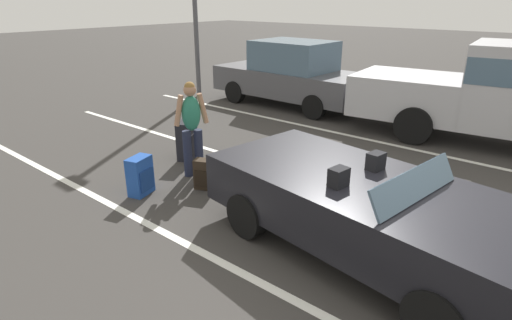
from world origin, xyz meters
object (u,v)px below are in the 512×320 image
at_px(convertible_car, 385,216).
at_px(traveler_person, 192,124).
at_px(suitcase_small_carryon, 205,174).
at_px(parked_sedan_far, 291,74).
at_px(suitcase_medium_bright, 140,176).
at_px(suitcase_large_black, 187,140).
at_px(parked_pickup_truck_near, 497,92).

distance_m(convertible_car, traveler_person, 3.66).
distance_m(convertible_car, suitcase_small_carryon, 3.08).
bearing_deg(suitcase_small_carryon, parked_sedan_far, 177.44).
bearing_deg(convertible_car, traveler_person, -177.22).
height_order(convertible_car, suitcase_small_carryon, convertible_car).
bearing_deg(traveler_person, suitcase_medium_bright, -66.23).
relative_size(suitcase_large_black, parked_pickup_truck_near, 0.14).
bearing_deg(parked_sedan_far, suitcase_small_carryon, 113.29).
relative_size(convertible_car, parked_sedan_far, 0.96).
bearing_deg(suitcase_small_carryon, suitcase_large_black, -145.36).
bearing_deg(convertible_car, suitcase_large_black, 177.33).
xyz_separation_m(convertible_car, traveler_person, (-3.63, 0.35, 0.34)).
bearing_deg(parked_pickup_truck_near, parked_sedan_far, 172.44).
height_order(suitcase_large_black, parked_sedan_far, parked_sedan_far).
distance_m(suitcase_medium_bright, traveler_person, 1.24).
xyz_separation_m(suitcase_medium_bright, parked_pickup_truck_near, (3.63, 6.29, 0.80)).
xyz_separation_m(suitcase_large_black, parked_sedan_far, (-0.98, 4.83, 0.52)).
bearing_deg(traveler_person, parked_pickup_truck_near, 83.32).
height_order(convertible_car, parked_pickup_truck_near, parked_pickup_truck_near).
height_order(traveler_person, parked_pickup_truck_near, parked_pickup_truck_near).
xyz_separation_m(convertible_car, suitcase_large_black, (-4.35, 0.84, -0.22)).
bearing_deg(traveler_person, convertible_car, 22.14).
height_order(convertible_car, traveler_person, traveler_person).
height_order(suitcase_medium_bright, parked_sedan_far, parked_sedan_far).
relative_size(convertible_car, parked_pickup_truck_near, 0.84).
xyz_separation_m(suitcase_small_carryon, parked_sedan_far, (-2.27, 5.60, 0.64)).
bearing_deg(convertible_car, suitcase_medium_bright, -160.78).
distance_m(convertible_car, parked_pickup_truck_near, 5.60).
height_order(convertible_car, suitcase_large_black, convertible_car).
relative_size(suitcase_large_black, suitcase_small_carryon, 1.48).
xyz_separation_m(convertible_car, parked_sedan_far, (-5.33, 5.67, 0.30)).
distance_m(traveler_person, parked_sedan_far, 5.59).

